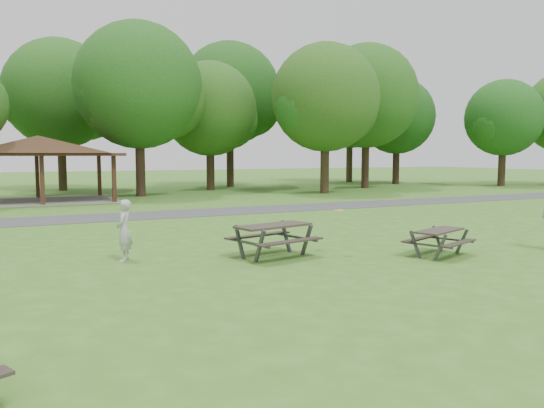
# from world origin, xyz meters

# --- Properties ---
(ground) EXTENTS (160.00, 160.00, 0.00)m
(ground) POSITION_xyz_m (0.00, 0.00, 0.00)
(ground) COLOR #386C1F
(ground) RESTS_ON ground
(asphalt_path) EXTENTS (120.00, 3.20, 0.02)m
(asphalt_path) POSITION_xyz_m (0.00, 14.00, 0.01)
(asphalt_path) COLOR #3F3E41
(asphalt_path) RESTS_ON ground
(pavilion) EXTENTS (8.60, 7.01, 3.76)m
(pavilion) POSITION_xyz_m (-4.00, 24.00, 3.06)
(pavilion) COLOR #351B13
(pavilion) RESTS_ON ground
(tree_row_e) EXTENTS (8.40, 8.00, 11.02)m
(tree_row_e) POSITION_xyz_m (2.10, 25.03, 6.78)
(tree_row_e) COLOR black
(tree_row_e) RESTS_ON ground
(tree_row_f) EXTENTS (7.35, 7.00, 9.55)m
(tree_row_f) POSITION_xyz_m (8.09, 28.53, 5.84)
(tree_row_f) COLOR black
(tree_row_f) RESTS_ON ground
(tree_row_g) EXTENTS (7.77, 7.40, 10.25)m
(tree_row_g) POSITION_xyz_m (14.09, 22.03, 6.33)
(tree_row_g) COLOR black
(tree_row_g) RESTS_ON ground
(tree_row_h) EXTENTS (8.61, 8.20, 11.37)m
(tree_row_h) POSITION_xyz_m (20.10, 25.53, 7.03)
(tree_row_h) COLOR black
(tree_row_h) RESTS_ON ground
(tree_row_i) EXTENTS (7.14, 6.80, 9.52)m
(tree_row_i) POSITION_xyz_m (26.08, 29.03, 5.91)
(tree_row_i) COLOR black
(tree_row_i) RESTS_ON ground
(tree_row_j) EXTENTS (6.72, 6.40, 8.96)m
(tree_row_j) POSITION_xyz_m (32.08, 22.53, 5.56)
(tree_row_j) COLOR black
(tree_row_j) RESTS_ON ground
(tree_deep_b) EXTENTS (8.40, 8.00, 11.13)m
(tree_deep_b) POSITION_xyz_m (-1.90, 33.03, 6.89)
(tree_deep_b) COLOR black
(tree_deep_b) RESTS_ON ground
(tree_deep_c) EXTENTS (8.82, 8.40, 11.90)m
(tree_deep_c) POSITION_xyz_m (11.10, 32.03, 7.44)
(tree_deep_c) COLOR black
(tree_deep_c) RESTS_ON ground
(tree_deep_d) EXTENTS (8.40, 8.00, 11.27)m
(tree_deep_d) POSITION_xyz_m (24.10, 33.53, 7.03)
(tree_deep_d) COLOR #301F15
(tree_deep_d) RESTS_ON ground
(picnic_table_middle) EXTENTS (2.34, 2.03, 0.88)m
(picnic_table_middle) POSITION_xyz_m (0.58, 3.07, 0.65)
(picnic_table_middle) COLOR #2F2722
(picnic_table_middle) RESTS_ON ground
(picnic_table_far) EXTENTS (2.02, 1.82, 0.72)m
(picnic_table_far) POSITION_xyz_m (4.59, 1.27, 0.53)
(picnic_table_far) COLOR #312923
(picnic_table_far) RESTS_ON ground
(frisbee_in_flight) EXTENTS (0.34, 0.34, 0.02)m
(frisbee_in_flight) POSITION_xyz_m (2.26, 2.53, 1.20)
(frisbee_in_flight) COLOR yellow
(frisbee_in_flight) RESTS_ON ground
(frisbee_thrower) EXTENTS (0.57, 0.67, 1.55)m
(frisbee_thrower) POSITION_xyz_m (-3.02, 4.28, 0.78)
(frisbee_thrower) COLOR #B0B0B3
(frisbee_thrower) RESTS_ON ground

